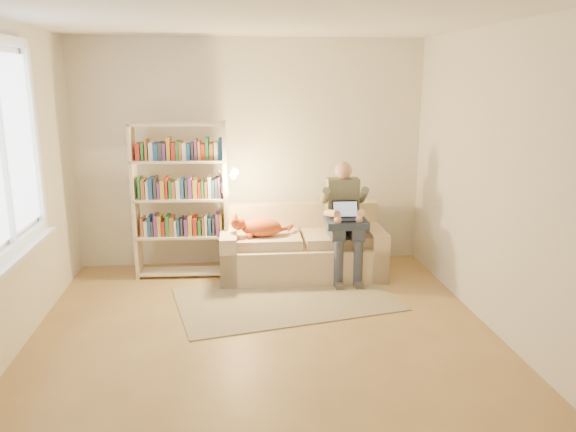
{
  "coord_description": "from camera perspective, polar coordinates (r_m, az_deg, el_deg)",
  "views": [
    {
      "loc": [
        -0.29,
        -4.23,
        2.16
      ],
      "look_at": [
        0.29,
        1.0,
        0.86
      ],
      "focal_mm": 35.0,
      "sensor_mm": 36.0,
      "label": 1
    }
  ],
  "objects": [
    {
      "name": "floor",
      "position": [
        4.76,
        -2.23,
        -13.14
      ],
      "size": [
        4.5,
        4.5,
        0.0
      ],
      "primitive_type": "plane",
      "color": "olive",
      "rests_on": "ground"
    },
    {
      "name": "ceiling",
      "position": [
        4.26,
        -2.58,
        19.79
      ],
      "size": [
        4.0,
        4.5,
        0.02
      ],
      "primitive_type": "cube",
      "color": "white",
      "rests_on": "wall_back"
    },
    {
      "name": "wall_right",
      "position": [
        4.88,
        21.75,
        2.73
      ],
      "size": [
        0.02,
        4.5,
        2.6
      ],
      "primitive_type": "cube",
      "color": "silver",
      "rests_on": "floor"
    },
    {
      "name": "wall_back",
      "position": [
        6.54,
        -3.77,
        6.31
      ],
      "size": [
        4.0,
        0.02,
        2.6
      ],
      "primitive_type": "cube",
      "color": "silver",
      "rests_on": "floor"
    },
    {
      "name": "wall_front",
      "position": [
        2.18,
        1.77,
        -9.48
      ],
      "size": [
        4.0,
        0.02,
        2.6
      ],
      "primitive_type": "cube",
      "color": "silver",
      "rests_on": "floor"
    },
    {
      "name": "window",
      "position": [
        4.79,
        -26.52,
        2.98
      ],
      "size": [
        0.12,
        1.52,
        1.69
      ],
      "color": "white",
      "rests_on": "wall_left"
    },
    {
      "name": "sofa",
      "position": [
        6.31,
        1.37,
        -3.48
      ],
      "size": [
        1.81,
        0.85,
        0.76
      ],
      "rotation": [
        0.0,
        0.0,
        -0.02
      ],
      "color": "beige",
      "rests_on": "floor"
    },
    {
      "name": "person",
      "position": [
        6.12,
        5.73,
        0.21
      ],
      "size": [
        0.36,
        0.57,
        1.28
      ],
      "rotation": [
        0.0,
        0.0,
        -0.02
      ],
      "color": "#666A55",
      "rests_on": "sofa"
    },
    {
      "name": "cat",
      "position": [
        6.08,
        -2.61,
        -1.09
      ],
      "size": [
        0.66,
        0.24,
        0.24
      ],
      "rotation": [
        0.0,
        0.0,
        -0.02
      ],
      "color": "#D95C2A",
      "rests_on": "sofa"
    },
    {
      "name": "blanket",
      "position": [
        6.02,
        5.36,
        -0.71
      ],
      "size": [
        0.45,
        0.37,
        0.08
      ],
      "primitive_type": "cube",
      "rotation": [
        0.0,
        0.0,
        -0.02
      ],
      "color": "#263142",
      "rests_on": "person"
    },
    {
      "name": "laptop",
      "position": [
        6.01,
        5.36,
        0.13
      ],
      "size": [
        0.29,
        0.26,
        0.23
      ],
      "rotation": [
        0.0,
        0.0,
        -0.02
      ],
      "color": "black",
      "rests_on": "blanket"
    },
    {
      "name": "bookshelf",
      "position": [
        6.2,
        -10.84,
        2.34
      ],
      "size": [
        1.13,
        0.37,
        1.71
      ],
      "rotation": [
        0.0,
        0.0,
        -0.05
      ],
      "color": "beige",
      "rests_on": "floor"
    },
    {
      "name": "rug",
      "position": [
        5.67,
        -0.15,
        -8.44
      ],
      "size": [
        2.33,
        1.66,
        0.01
      ],
      "primitive_type": "cube",
      "rotation": [
        0.0,
        0.0,
        0.21
      ],
      "color": "gray",
      "rests_on": "floor"
    }
  ]
}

